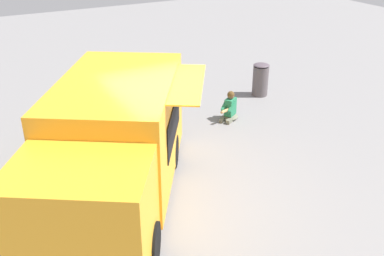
# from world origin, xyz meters

# --- Properties ---
(ground_plane) EXTENTS (40.00, 40.00, 0.00)m
(ground_plane) POSITION_xyz_m (0.00, 0.00, 0.00)
(ground_plane) COLOR gray
(food_truck) EXTENTS (5.71, 4.81, 2.32)m
(food_truck) POSITION_xyz_m (0.20, 1.38, 1.12)
(food_truck) COLOR #F9A525
(food_truck) RESTS_ON ground_plane
(person_customer) EXTENTS (0.66, 0.77, 0.83)m
(person_customer) POSITION_xyz_m (2.37, -2.73, 0.31)
(person_customer) COLOR slate
(person_customer) RESTS_ON ground_plane
(trash_bin) EXTENTS (0.50, 0.50, 1.04)m
(trash_bin) POSITION_xyz_m (3.48, -4.58, 0.53)
(trash_bin) COLOR #584F52
(trash_bin) RESTS_ON ground_plane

